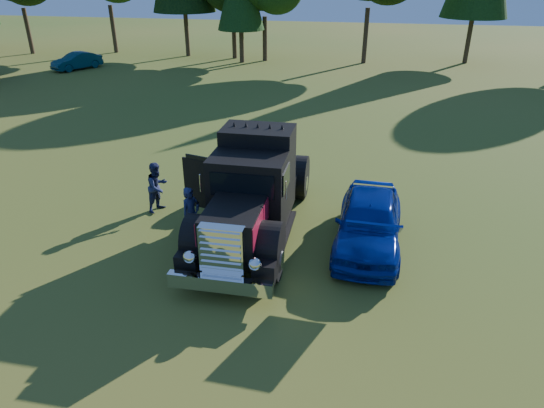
{
  "coord_description": "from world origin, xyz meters",
  "views": [
    {
      "loc": [
        4.39,
        -10.67,
        7.2
      ],
      "look_at": [
        2.17,
        0.75,
        1.4
      ],
      "focal_mm": 32.0,
      "sensor_mm": 36.0,
      "label": 1
    }
  ],
  "objects_px": {
    "diamond_t_truck": "(252,195)",
    "distant_teal_car": "(77,61)",
    "spectator_far": "(158,187)",
    "spectator_near": "(191,215)",
    "hotrod_coupe": "(369,222)"
  },
  "relations": [
    {
      "from": "diamond_t_truck",
      "to": "spectator_near",
      "type": "distance_m",
      "value": 1.8
    },
    {
      "from": "distant_teal_car",
      "to": "spectator_near",
      "type": "bearing_deg",
      "value": -24.6
    },
    {
      "from": "hotrod_coupe",
      "to": "spectator_far",
      "type": "xyz_separation_m",
      "value": [
        -6.65,
        0.98,
        0.06
      ]
    },
    {
      "from": "distant_teal_car",
      "to": "hotrod_coupe",
      "type": "bearing_deg",
      "value": -16.54
    },
    {
      "from": "spectator_far",
      "to": "spectator_near",
      "type": "bearing_deg",
      "value": -113.29
    },
    {
      "from": "diamond_t_truck",
      "to": "distant_teal_car",
      "type": "distance_m",
      "value": 28.66
    },
    {
      "from": "hotrod_coupe",
      "to": "distant_teal_car",
      "type": "distance_m",
      "value": 30.93
    },
    {
      "from": "diamond_t_truck",
      "to": "distant_teal_car",
      "type": "xyz_separation_m",
      "value": [
        -18.61,
        21.78,
        -0.67
      ]
    },
    {
      "from": "diamond_t_truck",
      "to": "distant_teal_car",
      "type": "relative_size",
      "value": 1.93
    },
    {
      "from": "diamond_t_truck",
      "to": "distant_teal_car",
      "type": "height_order",
      "value": "diamond_t_truck"
    },
    {
      "from": "diamond_t_truck",
      "to": "hotrod_coupe",
      "type": "relative_size",
      "value": 1.59
    },
    {
      "from": "hotrod_coupe",
      "to": "spectator_far",
      "type": "distance_m",
      "value": 6.72
    },
    {
      "from": "spectator_far",
      "to": "distant_teal_car",
      "type": "xyz_separation_m",
      "value": [
        -15.3,
        20.82,
        -0.21
      ]
    },
    {
      "from": "hotrod_coupe",
      "to": "spectator_near",
      "type": "distance_m",
      "value": 4.99
    },
    {
      "from": "hotrod_coupe",
      "to": "spectator_near",
      "type": "height_order",
      "value": "hotrod_coupe"
    }
  ]
}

